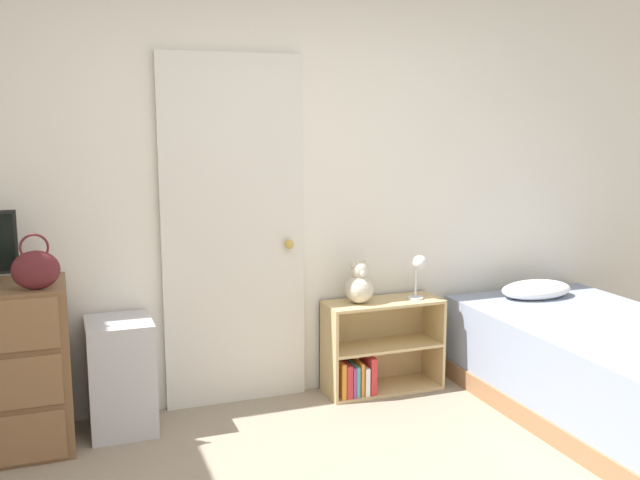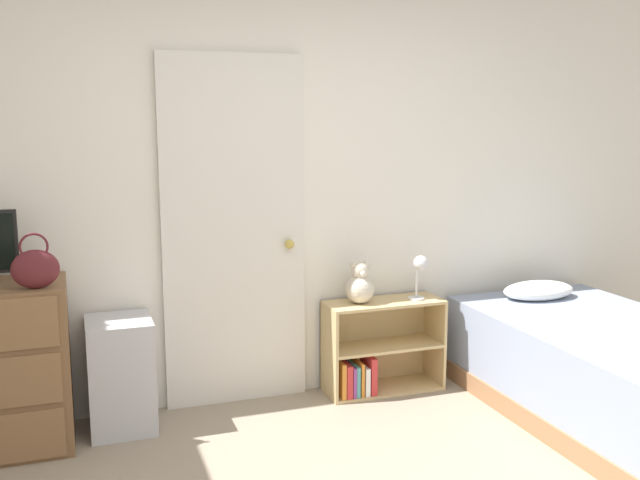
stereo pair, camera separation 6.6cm
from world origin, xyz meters
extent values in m
cube|color=white|center=(0.00, 2.07, 1.27)|extent=(10.00, 0.06, 2.55)
cube|color=silver|center=(-0.21, 2.02, 1.03)|extent=(0.85, 0.04, 2.06)
sphere|color=gold|center=(0.11, 1.97, 0.95)|extent=(0.06, 0.06, 0.06)
ellipsoid|color=#591E23|center=(-1.29, 1.63, 0.96)|extent=(0.23, 0.10, 0.19)
torus|color=#591E23|center=(-1.29, 1.63, 1.08)|extent=(0.14, 0.01, 0.14)
cube|color=silver|center=(-0.90, 1.83, 0.31)|extent=(0.35, 0.38, 0.62)
cube|color=tan|center=(0.33, 1.88, 0.29)|extent=(0.02, 0.29, 0.58)
cube|color=tan|center=(1.05, 1.88, 0.29)|extent=(0.02, 0.29, 0.58)
cube|color=tan|center=(0.69, 1.88, 0.01)|extent=(0.70, 0.29, 0.02)
cube|color=tan|center=(0.69, 1.88, 0.29)|extent=(0.70, 0.29, 0.02)
cube|color=tan|center=(0.69, 1.88, 0.57)|extent=(0.70, 0.29, 0.02)
cube|color=tan|center=(0.69, 2.02, 0.29)|extent=(0.74, 0.01, 0.58)
cube|color=orange|center=(0.38, 1.83, 0.13)|extent=(0.03, 0.17, 0.22)
cube|color=red|center=(0.42, 1.86, 0.12)|extent=(0.04, 0.24, 0.20)
cube|color=#8C3F8C|center=(0.45, 1.84, 0.11)|extent=(0.02, 0.20, 0.19)
cube|color=teal|center=(0.47, 1.85, 0.11)|extent=(0.02, 0.21, 0.19)
cube|color=orange|center=(0.50, 1.86, 0.12)|extent=(0.02, 0.24, 0.21)
cube|color=white|center=(0.54, 1.83, 0.11)|extent=(0.03, 0.17, 0.17)
cube|color=red|center=(0.58, 1.84, 0.13)|extent=(0.04, 0.20, 0.23)
sphere|color=beige|center=(0.53, 1.88, 0.66)|extent=(0.18, 0.18, 0.18)
sphere|color=beige|center=(0.53, 1.88, 0.78)|extent=(0.11, 0.11, 0.11)
sphere|color=silver|center=(0.53, 1.83, 0.77)|extent=(0.04, 0.04, 0.04)
sphere|color=beige|center=(0.49, 1.88, 0.82)|extent=(0.05, 0.05, 0.05)
sphere|color=beige|center=(0.57, 1.88, 0.82)|extent=(0.05, 0.05, 0.05)
cylinder|color=silver|center=(0.90, 1.85, 0.58)|extent=(0.10, 0.10, 0.01)
cylinder|color=silver|center=(0.90, 1.85, 0.68)|extent=(0.01, 0.01, 0.19)
sphere|color=silver|center=(0.92, 1.83, 0.81)|extent=(0.09, 0.09, 0.09)
cube|color=#996B47|center=(1.73, 1.04, 0.06)|extent=(1.11, 1.95, 0.12)
cube|color=#8C99B2|center=(1.73, 1.04, 0.33)|extent=(1.07, 1.89, 0.42)
ellipsoid|color=white|center=(1.73, 1.75, 0.59)|extent=(0.50, 0.28, 0.12)
camera|label=1|loc=(-1.16, -2.01, 1.68)|focal=40.00mm
camera|label=2|loc=(-1.10, -2.03, 1.68)|focal=40.00mm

